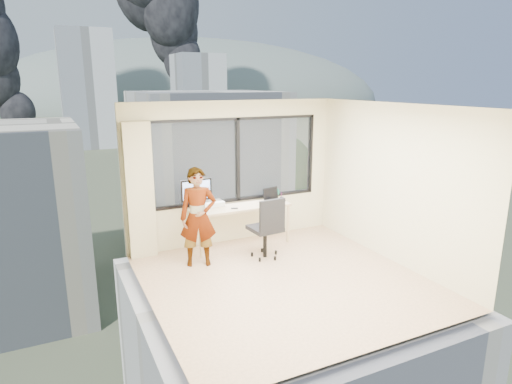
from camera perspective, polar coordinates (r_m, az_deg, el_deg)
floor at (r=6.77m, az=3.74°, el=-11.38°), size 4.00×4.00×0.01m
ceiling at (r=6.12m, az=4.13°, el=11.18°), size 4.00×4.00×0.01m
wall_front at (r=4.76m, az=15.90°, el=-6.20°), size 4.00×0.01×2.60m
wall_left at (r=5.64m, az=-14.08°, el=-2.90°), size 0.01×4.00×2.60m
wall_right at (r=7.48m, az=17.38°, el=1.04°), size 0.01×4.00×2.60m
window_wall at (r=8.05m, az=-2.77°, el=4.20°), size 3.30×0.16×1.55m
curtain at (r=7.51m, az=-14.89°, el=0.09°), size 0.45×0.14×2.30m
desk at (r=8.01m, az=-2.05°, el=-4.34°), size 1.80×0.60×0.75m
chair at (r=7.40m, az=1.19°, el=-4.52°), size 0.60×0.60×1.09m
person at (r=7.08m, az=-7.55°, el=-3.27°), size 0.67×0.53×1.61m
monitor at (r=7.62m, az=-7.78°, el=-0.32°), size 0.56×0.15×0.56m
game_console at (r=7.91m, az=-5.52°, el=-1.49°), size 0.33×0.28×0.08m
laptop at (r=8.15m, az=2.46°, el=-0.45°), size 0.41×0.43×0.22m
cellphone at (r=7.71m, az=-2.83°, el=-2.12°), size 0.13×0.09×0.01m
pen_cup at (r=8.14m, az=3.37°, el=-0.95°), size 0.08×0.08×0.09m
handbag at (r=8.41m, az=2.28°, el=-0.07°), size 0.29×0.22×0.20m
exterior_ground at (r=126.48m, az=-24.11°, el=5.21°), size 400.00×400.00×0.04m
near_bldg_b at (r=46.70m, az=-6.38°, el=3.04°), size 14.00×13.00×16.00m
near_bldg_c at (r=48.39m, az=18.53°, el=-0.87°), size 12.00×10.00×10.00m
far_tower_b at (r=125.81m, az=-21.10°, el=12.34°), size 13.00×13.00×30.00m
far_tower_c at (r=153.09m, az=-7.51°, el=12.54°), size 15.00×15.00×26.00m
hill_b at (r=341.65m, az=-8.19°, el=11.15°), size 300.00×220.00×96.00m
tree_b at (r=27.32m, az=-8.09°, el=-13.04°), size 7.60×7.60×9.00m
tree_c at (r=53.11m, az=3.21°, el=1.14°), size 8.40×8.40×10.00m
smoke_plume_b at (r=186.23m, az=-7.79°, el=21.43°), size 30.00×18.00×70.00m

